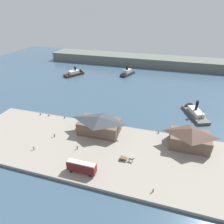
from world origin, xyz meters
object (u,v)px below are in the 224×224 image
Objects in this scene: ferry_shed_customs_shed at (190,137)px; pedestrian_near_cart at (54,135)px; pedestrian_at_waters_edge at (74,164)px; pedestrian_standing_center at (77,147)px; mooring_post_west at (65,118)px; ferry_approaching_west at (126,73)px; pedestrian_walking_east at (34,148)px; mooring_post_center_west at (49,115)px; ferry_shed_west_terminal at (99,124)px; street_tram at (82,167)px; mooring_post_center_east at (158,132)px; mooring_post_east at (40,114)px; horse_cart at (126,159)px; ferry_moored_west at (76,73)px; ferry_mid_harbor at (193,111)px; pedestrian_near_east_shed at (153,190)px.

ferry_shed_customs_shed is 9.69× the size of pedestrian_near_cart.
pedestrian_standing_center is (-2.79, 8.43, 0.01)m from pedestrian_at_waters_edge.
ferry_approaching_west is at bearing 79.24° from mooring_post_west.
pedestrian_standing_center reaches higher than mooring_post_west.
pedestrian_walking_east is 1.83× the size of mooring_post_center_west.
ferry_shed_customs_shed is at bearing 1.37° from ferry_shed_west_terminal.
street_tram is 38.41m from mooring_post_center_east.
pedestrian_walking_east reaches higher than mooring_post_east.
street_tram reaches higher than mooring_post_center_west.
pedestrian_walking_east is (-36.54, -4.40, -0.18)m from horse_cart.
pedestrian_at_waters_edge is 0.09× the size of ferry_moored_west.
pedestrian_near_cart is at bearing -169.93° from ferry_shed_customs_shed.
ferry_shed_west_terminal reaches higher than street_tram.
horse_cart is (15.54, -14.36, -3.08)m from ferry_shed_west_terminal.
mooring_post_west is 78.89m from ferry_approaching_west.
mooring_post_center_east is (25.58, 6.27, -3.55)m from ferry_shed_west_terminal.
ferry_mid_harbor is (39.75, 56.39, -2.53)m from street_tram.
horse_cart is 3.65× the size of pedestrian_near_east_shed.
ferry_shed_west_terminal is 10.46× the size of pedestrian_standing_center.
ferry_shed_west_terminal reaches higher than mooring_post_east.
ferry_shed_customs_shed is 17.26× the size of mooring_post_center_west.
pedestrian_standing_center is at bearing -135.48° from ferry_mid_harbor.
mooring_post_center_east is at bearing 13.77° from ferry_shed_west_terminal.
horse_cart reaches higher than mooring_post_center_east.
street_tram is at bearing -38.79° from mooring_post_east.
mooring_post_west and mooring_post_center_east have the same top height.
ferry_approaching_west reaches higher than pedestrian_at_waters_edge.
pedestrian_walking_east is 0.09× the size of ferry_moored_west.
mooring_post_east is (-61.20, 30.90, -0.24)m from pedestrian_near_east_shed.
ferry_mid_harbor is (71.85, 26.49, -0.39)m from mooring_post_center_west.
street_tram is 0.46× the size of ferry_mid_harbor.
ferry_mid_harbor reaches higher than pedestrian_at_waters_edge.
pedestrian_walking_east is 1.83× the size of mooring_post_center_east.
ferry_mid_harbor is at bearing 19.16° from mooring_post_east.
ferry_approaching_west is (11.49, 92.49, -0.21)m from pedestrian_near_cart.
ferry_moored_west is at bearing 115.31° from pedestrian_at_waters_edge.
mooring_post_center_west is at bearing 129.67° from pedestrian_near_cart.
mooring_post_west is at bearing 1.75° from mooring_post_east.
pedestrian_walking_east is at bearing -70.01° from mooring_post_center_west.
mooring_post_center_west is 81.29m from ferry_approaching_west.
ferry_shed_west_terminal is 22.28m from pedestrian_at_waters_edge.
pedestrian_near_east_shed is at bearing -113.63° from ferry_shed_customs_shed.
mooring_post_east is (-50.35, 19.96, -0.48)m from horse_cart.
ferry_shed_customs_shed is 17.26× the size of mooring_post_center_east.
pedestrian_near_east_shed reaches higher than mooring_post_west.
ferry_shed_west_terminal is at bearing -16.07° from mooring_post_west.
ferry_shed_west_terminal is 1.79× the size of street_tram.
mooring_post_east is at bearing -79.81° from ferry_moored_west.
ferry_approaching_west is at bearing 102.53° from horse_cart.
ferry_approaching_west is 0.91× the size of ferry_moored_west.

